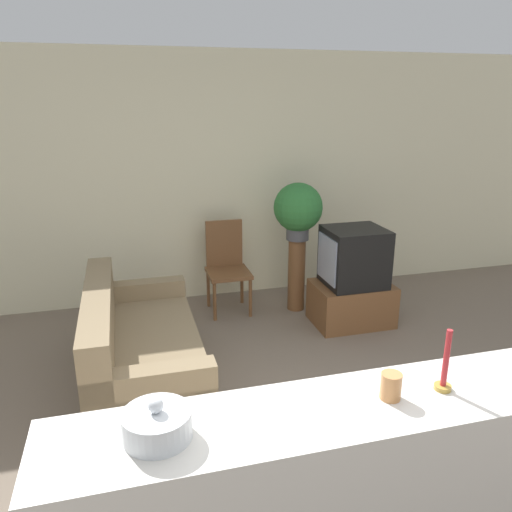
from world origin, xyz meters
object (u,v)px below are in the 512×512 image
at_px(potted_plant, 298,209).
at_px(couch, 140,354).
at_px(wooden_chair, 227,263).
at_px(television, 354,257).
at_px(decorative_bowl, 157,424).

bearing_deg(potted_plant, couch, -145.72).
height_order(couch, potted_plant, potted_plant).
height_order(couch, wooden_chair, wooden_chair).
xyz_separation_m(television, potted_plant, (-0.42, 0.48, 0.41)).
xyz_separation_m(couch, decorative_bowl, (0.02, -2.08, 0.83)).
height_order(television, decorative_bowl, decorative_bowl).
xyz_separation_m(television, decorative_bowl, (-2.10, -2.76, 0.42)).
distance_m(television, wooden_chair, 1.35).
xyz_separation_m(couch, potted_plant, (1.71, 1.16, 0.82)).
bearing_deg(decorative_bowl, potted_plant, 62.53).
distance_m(couch, potted_plant, 2.22).
relative_size(couch, television, 2.98).
bearing_deg(couch, potted_plant, 34.28).
relative_size(couch, decorative_bowl, 7.09).
relative_size(television, potted_plant, 0.98).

